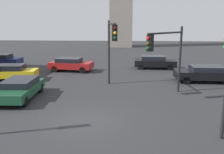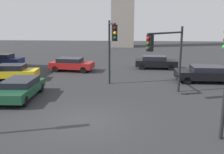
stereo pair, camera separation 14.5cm
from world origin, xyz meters
name	(u,v)px [view 2 (the right image)]	position (x,y,z in m)	size (l,w,h in m)	color
ground_plane	(86,121)	(0.00, 0.00, 0.00)	(108.02, 108.02, 0.00)	#2D2D30
traffic_light_2	(166,49)	(4.56, 4.44, 3.29)	(2.70, 2.96, 4.69)	black
traffic_light_3	(112,40)	(0.91, 5.76, 3.71)	(0.94, 4.43, 5.11)	black
car_0	(72,64)	(-3.77, 12.78, 0.74)	(4.53, 2.42, 1.37)	maroon
car_1	(3,60)	(-12.33, 15.09, 0.75)	(4.44, 1.98, 1.39)	navy
car_2	(205,73)	(8.60, 8.99, 0.74)	(4.81, 2.14, 1.36)	black
car_3	(20,88)	(-5.05, 3.48, 0.70)	(2.29, 4.69, 1.28)	#19472D
car_4	(14,72)	(-7.87, 8.47, 0.73)	(4.13, 2.23, 1.38)	yellow
car_6	(156,62)	(5.02, 14.78, 0.74)	(4.50, 2.13, 1.39)	black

